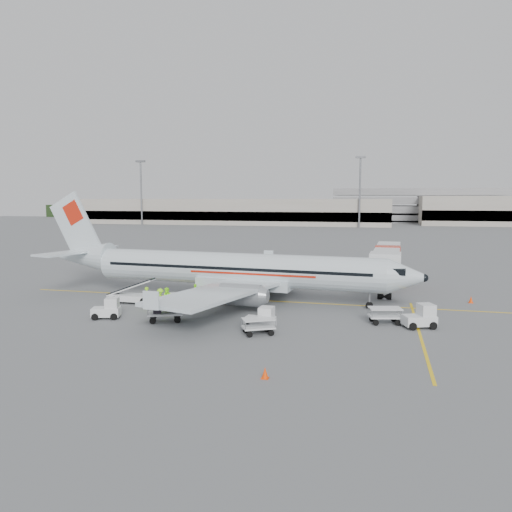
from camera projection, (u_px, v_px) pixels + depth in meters
The scene contains 25 objects.
ground at pixel (251, 300), 45.16m from camera, with size 360.00×360.00×0.00m, color #56595B.
stripe_lead at pixel (251, 300), 45.16m from camera, with size 44.00×0.20×0.01m, color yellow.
stripe_cross at pixel (419, 333), 34.12m from camera, with size 0.20×20.00×0.01m, color yellow.
terminal_west at pixel (233, 211), 179.54m from camera, with size 110.00×22.00×9.00m, color gray, non-canonical shape.
parking_garage at pixel (416, 204), 192.73m from camera, with size 62.00×24.00×14.00m, color slate, non-canonical shape.
treeline at pixel (353, 213), 213.60m from camera, with size 300.00×3.00×6.00m, color black, non-canonical shape.
mast_west at pixel (141, 193), 174.36m from camera, with size 3.20×1.20×22.00m, color slate, non-canonical shape.
mast_center at pixel (360, 193), 156.52m from camera, with size 3.20×1.20×22.00m, color slate, non-canonical shape.
aircraft at pixel (236, 247), 44.59m from camera, with size 34.96×27.40×9.64m, color silver, non-canonical shape.
jet_bridge at pixel (387, 267), 50.95m from camera, with size 3.10×16.56×4.35m, color silver, non-canonical shape.
belt_loader at pixel (133, 287), 43.79m from camera, with size 5.17×1.94×2.80m, color silver, non-canonical shape.
tug_fore at pixel (419, 316), 35.39m from camera, with size 2.21×1.27×1.71m, color silver, non-canonical shape.
tug_mid at pixel (260, 318), 35.02m from camera, with size 2.10×1.20×1.62m, color silver, non-canonical shape.
tug_aft at pixel (106, 308), 38.17m from camera, with size 2.08×1.19×1.60m, color silver, non-canonical shape.
cart_loaded_a at pixel (165, 313), 37.27m from camera, with size 2.57×1.52×1.34m, color silver, non-canonical shape.
cart_loaded_b at pixel (178, 300), 42.32m from camera, with size 2.20×1.30×1.15m, color silver, non-canonical shape.
cart_empty_a at pixel (258, 326), 33.67m from camera, with size 2.14×1.26×1.12m, color silver, non-canonical shape.
cart_empty_b at pixel (385, 316), 36.60m from camera, with size 2.31×1.37×1.21m, color silver, non-canonical shape.
cone_nose at pixel (471, 299), 43.90m from camera, with size 0.38×0.38×0.62m, color #F33B04.
cone_port at pixel (329, 281), 53.65m from camera, with size 0.43×0.43×0.70m, color #F33B04.
cone_stbd at pixel (265, 373), 25.47m from camera, with size 0.37×0.37×0.61m, color #F33B04.
crew_a at pixel (147, 298), 41.46m from camera, with size 0.68×0.44×1.85m, color #8BE818.
crew_b at pixel (167, 298), 41.66m from camera, with size 0.85×0.67×1.76m, color #8BE818.
crew_c at pixel (160, 299), 41.56m from camera, with size 1.10×0.63×1.70m, color #8BE818.
crew_d at pixel (196, 293), 43.88m from camera, with size 0.99×0.41×1.68m, color #8BE818.
Camera 1 is at (11.10, -43.00, 9.16)m, focal length 35.00 mm.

